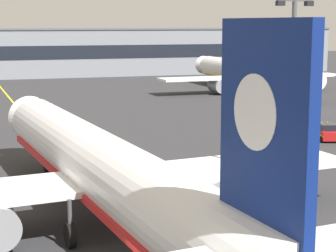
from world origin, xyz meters
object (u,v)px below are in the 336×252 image
(airliner_foreground, at_px, (106,171))
(apron_lamp_post, at_px, (291,106))
(safety_cone_by_nose_gear, at_px, (69,162))
(airliner_background, at_px, (250,73))
(service_car_second, at_px, (327,132))

(airliner_foreground, xyz_separation_m, apron_lamp_post, (10.72, -1.21, 3.41))
(airliner_foreground, distance_m, apron_lamp_post, 11.31)
(airliner_foreground, height_order, safety_cone_by_nose_gear, airliner_foreground)
(airliner_background, bearing_deg, apron_lamp_post, -112.92)
(apron_lamp_post, bearing_deg, airliner_foreground, 173.54)
(apron_lamp_post, xyz_separation_m, safety_cone_by_nose_gear, (-10.57, 17.60, -6.52))
(airliner_background, height_order, service_car_second, airliner_background)
(apron_lamp_post, height_order, safety_cone_by_nose_gear, apron_lamp_post)
(safety_cone_by_nose_gear, bearing_deg, airliner_background, 49.97)
(airliner_foreground, relative_size, airliner_background, 1.03)
(airliner_background, xyz_separation_m, apron_lamp_post, (-25.71, -60.78, 3.52))
(airliner_foreground, xyz_separation_m, safety_cone_by_nose_gear, (0.15, 16.39, -3.11))
(airliner_background, height_order, safety_cone_by_nose_gear, airliner_background)
(airliner_foreground, distance_m, service_car_second, 33.02)
(apron_lamp_post, distance_m, safety_cone_by_nose_gear, 21.54)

